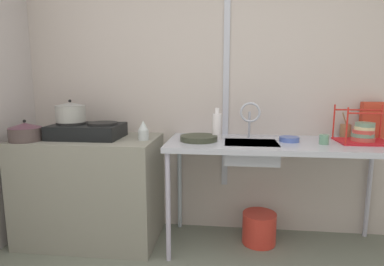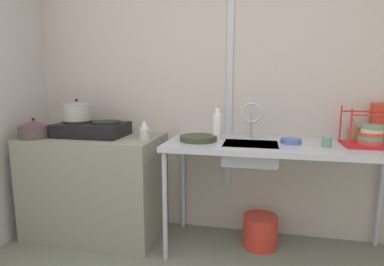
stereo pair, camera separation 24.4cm
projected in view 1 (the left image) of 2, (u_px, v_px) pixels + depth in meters
wall_back at (234, 76)px, 2.71m from camera, size 4.44×0.10×2.72m
wall_metal_strip at (226, 60)px, 2.63m from camera, size 0.05×0.01×2.17m
counter_concrete at (91, 189)px, 2.63m from camera, size 1.11×0.63×0.86m
counter_sink at (278, 149)px, 2.40m from camera, size 1.69×0.63×0.86m
stove at (87, 130)px, 2.55m from camera, size 0.55×0.38×0.13m
pot_on_left_burner at (71, 112)px, 2.54m from camera, size 0.24×0.24×0.18m
pot_beside_stove at (25, 132)px, 2.41m from camera, size 0.24×0.24×0.17m
percolator at (143, 131)px, 2.46m from camera, size 0.08×0.08×0.15m
sink_basin at (251, 152)px, 2.38m from camera, size 0.39×0.31×0.15m
faucet at (250, 114)px, 2.46m from camera, size 0.16×0.09×0.30m
frying_pan at (199, 138)px, 2.43m from camera, size 0.29×0.29×0.04m
dish_rack at (363, 134)px, 2.35m from camera, size 0.37×0.30×0.27m
cup_by_rack at (324, 139)px, 2.30m from camera, size 0.07×0.07×0.07m
small_bowl_on_drainboard at (289, 139)px, 2.40m from camera, size 0.15×0.15×0.04m
bottle_by_sink at (217, 126)px, 2.46m from camera, size 0.07×0.07×0.25m
cereal_box at (373, 120)px, 2.53m from camera, size 0.19×0.07×0.29m
utensil_jar at (345, 131)px, 2.57m from camera, size 0.08×0.08×0.21m
bucket_on_floor at (259, 228)px, 2.58m from camera, size 0.27×0.27×0.26m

